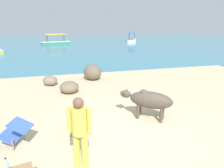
# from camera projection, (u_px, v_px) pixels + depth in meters

# --- Properties ---
(sand_beach) EXTENTS (18.00, 14.00, 0.04)m
(sand_beach) POSITION_uv_depth(u_px,v_px,m) (128.00, 133.00, 5.86)
(sand_beach) COLOR #CCB78E
(sand_beach) RESTS_ON ground
(water_surface) EXTENTS (60.00, 36.00, 0.03)m
(water_surface) POSITION_uv_depth(u_px,v_px,m) (73.00, 45.00, 26.19)
(water_surface) COLOR teal
(water_surface) RESTS_ON ground
(cow) EXTENTS (1.59, 1.30, 0.97)m
(cow) POSITION_uv_depth(u_px,v_px,m) (149.00, 100.00, 6.49)
(cow) COLOR #4C4238
(cow) RESTS_ON sand_beach
(bottle) EXTENTS (0.07, 0.07, 0.30)m
(bottle) POSITION_uv_depth(u_px,v_px,m) (7.00, 167.00, 3.63)
(bottle) COLOR #A3C6D1
(bottle) RESTS_ON low_bench_table
(deck_chair_near) EXTENTS (0.90, 0.77, 0.68)m
(deck_chair_near) POSITION_uv_depth(u_px,v_px,m) (15.00, 131.00, 5.16)
(deck_chair_near) COLOR #A37A4C
(deck_chair_near) RESTS_ON sand_beach
(deck_chair_far) EXTENTS (0.61, 0.82, 0.68)m
(deck_chair_far) POSITION_uv_depth(u_px,v_px,m) (80.00, 117.00, 5.91)
(deck_chair_far) COLOR #A37A4C
(deck_chair_far) RESTS_ON sand_beach
(person_standing) EXTENTS (0.48, 0.32, 1.62)m
(person_standing) POSITION_uv_depth(u_px,v_px,m) (80.00, 128.00, 4.21)
(person_standing) COLOR #DBC64C
(person_standing) RESTS_ON sand_beach
(shore_rock_large) EXTENTS (1.21, 1.30, 0.82)m
(shore_rock_large) POSITION_uv_depth(u_px,v_px,m) (92.00, 72.00, 10.88)
(shore_rock_large) COLOR #6B5B4C
(shore_rock_large) RESTS_ON sand_beach
(shore_rock_medium) EXTENTS (1.07, 1.08, 0.52)m
(shore_rock_medium) POSITION_uv_depth(u_px,v_px,m) (69.00, 87.00, 8.94)
(shore_rock_medium) COLOR #756651
(shore_rock_medium) RESTS_ON sand_beach
(shore_rock_small) EXTENTS (0.97, 0.98, 0.47)m
(shore_rock_small) POSITION_uv_depth(u_px,v_px,m) (50.00, 81.00, 9.99)
(shore_rock_small) COLOR gray
(shore_rock_small) RESTS_ON sand_beach
(boat_green) EXTENTS (3.83, 1.92, 1.29)m
(boat_green) POSITION_uv_depth(u_px,v_px,m) (56.00, 42.00, 26.83)
(boat_green) COLOR #338E66
(boat_green) RESTS_ON water_surface
(boat_white) EXTENTS (2.33, 3.85, 1.29)m
(boat_white) POSITION_uv_depth(u_px,v_px,m) (132.00, 40.00, 29.67)
(boat_white) COLOR white
(boat_white) RESTS_ON water_surface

